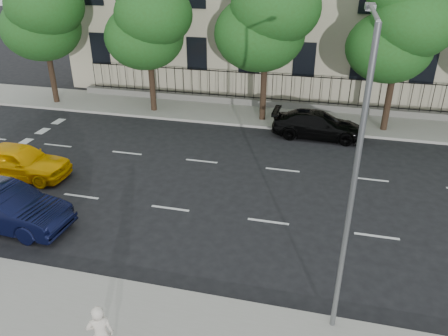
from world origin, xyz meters
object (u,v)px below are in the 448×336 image
object	(u,v)px
navy_sedan	(5,208)
black_sedan	(318,125)
woman_near	(101,335)
street_light	(357,152)
yellow_taxi	(19,161)

from	to	relation	value
navy_sedan	black_sedan	distance (m)	15.89
woman_near	street_light	bearing A→B (deg)	-178.83
street_light	navy_sedan	size ratio (longest dim) A/B	1.63
black_sedan	street_light	bearing A→B (deg)	-173.82
yellow_taxi	black_sedan	size ratio (longest dim) A/B	0.92
street_light	navy_sedan	xyz separation A→B (m)	(-11.97, 1.64, -4.33)
black_sedan	woman_near	distance (m)	16.95
street_light	woman_near	bearing A→B (deg)	-150.72
yellow_taxi	navy_sedan	size ratio (longest dim) A/B	0.93
yellow_taxi	street_light	bearing A→B (deg)	-111.38
street_light	woman_near	distance (m)	7.56
navy_sedan	black_sedan	bearing A→B (deg)	-40.11
street_light	yellow_taxi	world-z (taller)	street_light
black_sedan	woman_near	world-z (taller)	woman_near
navy_sedan	black_sedan	xyz separation A→B (m)	(10.82, 11.63, -0.09)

